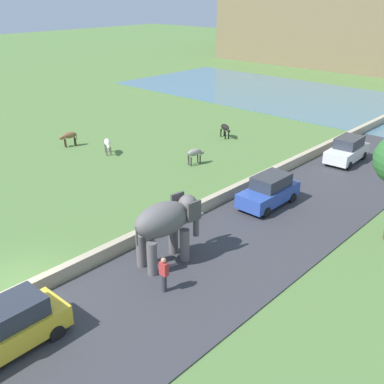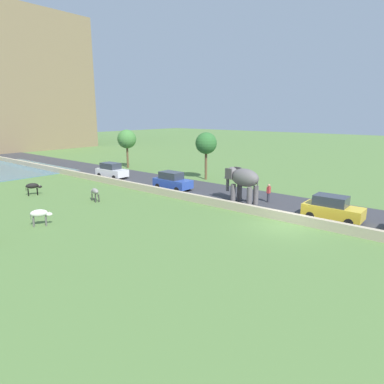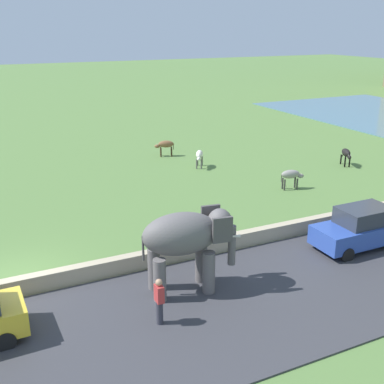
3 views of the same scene
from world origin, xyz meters
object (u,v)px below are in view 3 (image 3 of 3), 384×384
object	(u,v)px
person_beside_elephant	(159,301)
cow_white	(199,155)
car_blue	(360,228)
elephant	(187,238)
cow_black	(346,154)
cow_brown	(165,145)
cow_grey	(291,175)

from	to	relation	value
person_beside_elephant	cow_white	bearing A→B (deg)	149.57
car_blue	cow_white	size ratio (longest dim) A/B	2.94
cow_white	elephant	bearing A→B (deg)	-27.97
cow_white	cow_black	size ratio (longest dim) A/B	0.97
cow_brown	person_beside_elephant	bearing A→B (deg)	-23.08
cow_grey	cow_brown	xyz separation A→B (m)	(-9.92, -3.69, 0.00)
elephant	car_blue	xyz separation A→B (m)	(-0.03, 8.04, -1.14)
cow_grey	cow_brown	world-z (taller)	same
person_beside_elephant	cow_grey	distance (m)	14.90
elephant	cow_brown	size ratio (longest dim) A/B	2.51
person_beside_elephant	cow_brown	bearing A→B (deg)	156.92
person_beside_elephant	cow_brown	size ratio (longest dim) A/B	1.15
elephant	cow_white	world-z (taller)	elephant
cow_brown	cow_white	bearing A→B (deg)	13.86
cow_white	cow_black	distance (m)	9.85
car_blue	cow_grey	world-z (taller)	car_blue
person_beside_elephant	cow_black	world-z (taller)	person_beside_elephant
cow_grey	cow_black	world-z (taller)	same
cow_brown	cow_black	size ratio (longest dim) A/B	1.01
person_beside_elephant	car_blue	distance (m)	9.83
car_blue	cow_brown	size ratio (longest dim) A/B	2.83
cow_white	cow_black	xyz separation A→B (m)	(3.85, 9.07, 0.00)
cow_black	cow_white	bearing A→B (deg)	-113.01
elephant	cow_grey	distance (m)	12.71
cow_white	person_beside_elephant	bearing A→B (deg)	-30.43
elephant	cow_black	xyz separation A→B (m)	(-9.98, 16.42, -1.20)
car_blue	cow_white	bearing A→B (deg)	-177.10
cow_brown	cow_black	world-z (taller)	same
cow_white	cow_brown	distance (m)	3.79
person_beside_elephant	cow_white	xyz separation A→B (m)	(-15.35, 9.01, -0.04)
elephant	person_beside_elephant	size ratio (longest dim) A/B	2.18
person_beside_elephant	cow_black	xyz separation A→B (m)	(-11.50, 18.08, -0.04)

